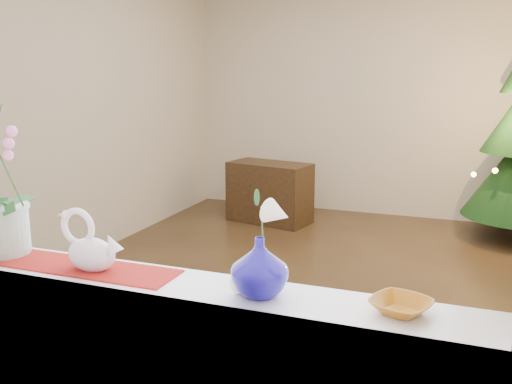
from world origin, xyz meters
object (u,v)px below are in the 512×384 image
Objects in this scene: paperweight at (241,282)px; amber_dish at (401,307)px; side_table at (270,193)px; swan at (91,242)px; blue_vase at (260,262)px.

paperweight reaches higher than amber_dish.
amber_dish is 0.17× the size of side_table.
blue_vase is (0.65, -0.00, 0.00)m from swan.
swan is at bearing 179.88° from blue_vase.
side_table is (-1.42, 4.09, -0.71)m from blue_vase.
swan is 0.29× the size of side_table.
blue_vase is 0.26× the size of side_table.
paperweight is at bearing -59.94° from side_table.
paperweight is 0.51m from amber_dish.
swan is 3.33× the size of paperweight.
side_table is (-1.86, 4.07, -0.61)m from amber_dish.
blue_vase is 1.49× the size of amber_dish.
blue_vase reaches higher than amber_dish.
blue_vase is 2.92× the size of paperweight.
paperweight is (-0.06, -0.01, -0.07)m from blue_vase.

